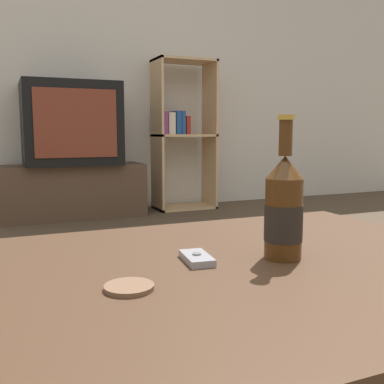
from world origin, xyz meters
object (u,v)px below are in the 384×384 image
at_px(television, 71,124).
at_px(beer_bottle, 283,209).
at_px(tv_stand, 73,191).
at_px(bookshelf, 181,132).
at_px(cell_phone, 197,258).

distance_m(television, beer_bottle, 2.76).
relative_size(tv_stand, television, 1.54).
relative_size(bookshelf, cell_phone, 12.43).
relative_size(bookshelf, beer_bottle, 4.40).
xyz_separation_m(beer_bottle, cell_phone, (-0.17, 0.04, -0.09)).
height_order(bookshelf, beer_bottle, bookshelf).
height_order(tv_stand, beer_bottle, beer_bottle).
bearing_deg(beer_bottle, tv_stand, 90.18).
bearing_deg(beer_bottle, bookshelf, 72.15).
relative_size(television, bookshelf, 0.56).
bearing_deg(cell_phone, bookshelf, 75.43).
xyz_separation_m(television, beer_bottle, (0.01, -2.76, -0.21)).
relative_size(tv_stand, cell_phone, 10.67).
bearing_deg(bookshelf, beer_bottle, -107.85).
xyz_separation_m(tv_stand, bookshelf, (0.91, 0.05, 0.45)).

